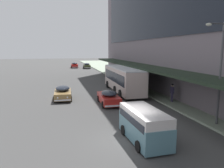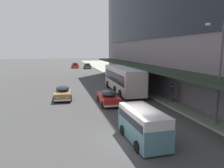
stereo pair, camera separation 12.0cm
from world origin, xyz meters
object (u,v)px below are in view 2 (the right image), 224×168
sedan_lead_mid (108,97)px  sedan_second_mid (87,66)px  sedan_trailing_mid (63,93)px  street_lamp (218,67)px  transit_bus_kerbside_front (123,78)px  sedan_lead_near (75,65)px  vw_van (142,123)px  pedestrian_at_kerb (172,92)px

sedan_lead_mid → sedan_second_mid: bearing=85.3°
sedan_trailing_mid → street_lamp: 15.87m
transit_bus_kerbside_front → street_lamp: street_lamp is taller
sedan_lead_near → street_lamp: size_ratio=0.60×
sedan_lead_mid → sedan_second_mid: (3.41, 41.69, 0.06)m
transit_bus_kerbside_front → sedan_trailing_mid: (-7.62, -2.15, -1.11)m
sedan_lead_mid → street_lamp: size_ratio=0.62×
transit_bus_kerbside_front → sedan_lead_mid: size_ratio=2.48×
street_lamp → sedan_second_mid: bearing=93.0°
sedan_second_mid → street_lamp: 49.88m
sedan_second_mid → sedan_lead_near: size_ratio=1.18×
sedan_lead_near → sedan_trailing_mid: bearing=-96.3°
sedan_second_mid → vw_van: 50.89m
transit_bus_kerbside_front → sedan_lead_near: transit_bus_kerbside_front is taller
vw_van → pedestrian_at_kerb: bearing=51.1°
sedan_lead_mid → vw_van: (-0.00, -9.07, 0.38)m
vw_van → pedestrian_at_kerb: (6.43, 7.96, 0.08)m
sedan_lead_near → vw_van: (-0.12, -53.55, 0.31)m
transit_bus_kerbside_front → vw_van: bearing=-102.3°
sedan_trailing_mid → street_lamp: street_lamp is taller
sedan_lead_near → pedestrian_at_kerb: pedestrian_at_kerb is taller
pedestrian_at_kerb → street_lamp: street_lamp is taller
sedan_lead_near → street_lamp: street_lamp is taller
transit_bus_kerbside_front → sedan_lead_mid: 6.55m
sedan_lead_near → pedestrian_at_kerb: size_ratio=2.31×
transit_bus_kerbside_front → sedan_lead_near: bearing=94.5°
sedan_trailing_mid → transit_bus_kerbside_front: bearing=15.8°
sedan_lead_mid → sedan_lead_near: (0.12, 44.48, 0.07)m
sedan_second_mid → sedan_trailing_mid: bearing=-101.6°
vw_van → transit_bus_kerbside_front: bearing=77.7°
sedan_trailing_mid → sedan_second_mid: sedan_second_mid is taller
transit_bus_kerbside_front → sedan_trailing_mid: bearing=-164.2°
street_lamp → transit_bus_kerbside_front: bearing=101.6°
sedan_lead_mid → street_lamp: bearing=-53.1°
transit_bus_kerbside_front → sedan_lead_mid: bearing=-119.8°
transit_bus_kerbside_front → sedan_lead_near: size_ratio=2.56×
transit_bus_kerbside_front → pedestrian_at_kerb: transit_bus_kerbside_front is taller
sedan_lead_near → street_lamp: 52.91m
pedestrian_at_kerb → street_lamp: bearing=-93.6°
pedestrian_at_kerb → street_lamp: size_ratio=0.26×
street_lamp → sedan_trailing_mid: bearing=132.3°
transit_bus_kerbside_front → vw_van: size_ratio=2.39×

